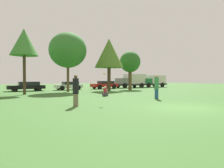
# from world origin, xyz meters

# --- Properties ---
(ground_plane) EXTENTS (120.00, 120.00, 0.00)m
(ground_plane) POSITION_xyz_m (0.00, 0.00, 0.00)
(ground_plane) COLOR #3D6B2D
(person_thrower) EXTENTS (0.35, 0.35, 1.84)m
(person_thrower) POSITION_xyz_m (-4.97, 3.92, 0.92)
(person_thrower) COLOR #726651
(person_thrower) RESTS_ON ground
(person_catcher) EXTENTS (0.35, 0.35, 1.92)m
(person_catcher) POSITION_xyz_m (2.12, 4.40, 0.97)
(person_catcher) COLOR navy
(person_catcher) RESTS_ON ground
(frisbee) EXTENTS (0.22, 0.22, 0.09)m
(frisbee) POSITION_xyz_m (-2.95, 4.02, 1.91)
(frisbee) COLOR orange
(bystander_sitting) EXTENTS (0.43, 0.36, 0.95)m
(bystander_sitting) POSITION_xyz_m (0.03, 8.87, 0.39)
(bystander_sitting) COLOR #3F3F47
(bystander_sitting) RESTS_ON ground
(tree_1) EXTENTS (2.76, 2.76, 6.75)m
(tree_1) POSITION_xyz_m (-5.89, 15.07, 5.32)
(tree_1) COLOR #473323
(tree_1) RESTS_ON ground
(tree_2) EXTENTS (4.61, 4.61, 7.35)m
(tree_2) POSITION_xyz_m (-0.57, 16.79, 5.16)
(tree_2) COLOR brown
(tree_2) RESTS_ON ground
(tree_3) EXTENTS (3.91, 3.91, 7.05)m
(tree_3) POSITION_xyz_m (4.88, 15.85, 5.06)
(tree_3) COLOR #473323
(tree_3) RESTS_ON ground
(tree_4) EXTENTS (3.14, 3.14, 5.81)m
(tree_4) POSITION_xyz_m (9.40, 16.97, 4.14)
(tree_4) COLOR brown
(tree_4) RESTS_ON ground
(parked_car_black) EXTENTS (4.63, 2.19, 1.24)m
(parked_car_black) POSITION_xyz_m (-4.59, 21.16, 0.66)
(parked_car_black) COLOR black
(parked_car_black) RESTS_ON ground
(parked_car_white) EXTENTS (3.93, 2.06, 1.21)m
(parked_car_white) POSITION_xyz_m (1.14, 20.95, 0.64)
(parked_car_white) COLOR silver
(parked_car_white) RESTS_ON ground
(parked_car_red) EXTENTS (4.28, 2.18, 1.27)m
(parked_car_red) POSITION_xyz_m (7.18, 20.82, 0.69)
(parked_car_red) COLOR red
(parked_car_red) RESTS_ON ground
(delivery_truck_grey) EXTENTS (6.12, 2.57, 2.51)m
(delivery_truck_grey) POSITION_xyz_m (13.50, 21.62, 1.33)
(delivery_truck_grey) COLOR #2D2D33
(delivery_truck_grey) RESTS_ON ground
(delivery_truck_green) EXTENTS (5.81, 2.57, 2.29)m
(delivery_truck_green) POSITION_xyz_m (18.67, 21.35, 1.24)
(delivery_truck_green) COLOR #2D2D33
(delivery_truck_green) RESTS_ON ground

